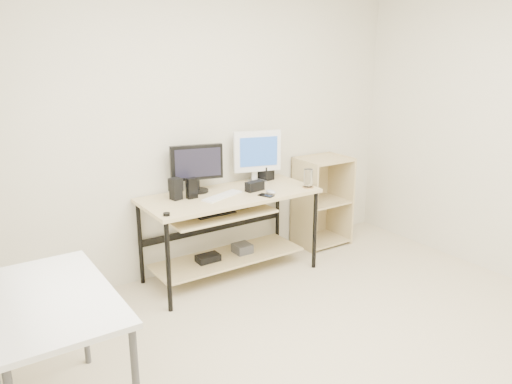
{
  "coord_description": "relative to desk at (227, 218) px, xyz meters",
  "views": [
    {
      "loc": [
        -2.06,
        -1.83,
        1.94
      ],
      "look_at": [
        0.03,
        1.3,
        0.85
      ],
      "focal_mm": 35.0,
      "sensor_mm": 36.0,
      "label": 1
    }
  ],
  "objects": [
    {
      "name": "shelf_unit",
      "position": [
        1.18,
        0.16,
        -0.09
      ],
      "size": [
        0.5,
        0.4,
        0.9
      ],
      "color": "#CBB67E",
      "rests_on": "ground"
    },
    {
      "name": "speaker_right",
      "position": [
        0.55,
        0.21,
        0.28
      ],
      "size": [
        0.13,
        0.13,
        0.13
      ],
      "primitive_type": "cube",
      "rotation": [
        0.0,
        0.0,
        0.18
      ],
      "color": "black",
      "rests_on": "desk"
    },
    {
      "name": "white_imac",
      "position": [
        0.44,
        0.19,
        0.48
      ],
      "size": [
        0.44,
        0.16,
        0.47
      ],
      "rotation": [
        0.0,
        0.0,
        -0.27
      ],
      "color": "silver",
      "rests_on": "desk"
    },
    {
      "name": "coaster",
      "position": [
        0.7,
        -0.22,
        0.21
      ],
      "size": [
        0.13,
        0.13,
        0.01
      ],
      "primitive_type": "cylinder",
      "rotation": [
        0.0,
        0.0,
        0.37
      ],
      "color": "#A97D4C",
      "rests_on": "desk"
    },
    {
      "name": "black_monitor",
      "position": [
        -0.18,
        0.19,
        0.45
      ],
      "size": [
        0.44,
        0.19,
        0.41
      ],
      "rotation": [
        0.0,
        0.0,
        -0.25
      ],
      "color": "black",
      "rests_on": "desk"
    },
    {
      "name": "side_table",
      "position": [
        -1.65,
        -1.06,
        0.13
      ],
      "size": [
        0.6,
        1.0,
        0.75
      ],
      "color": "white",
      "rests_on": "ground"
    },
    {
      "name": "center_speaker",
      "position": [
        0.25,
        -0.05,
        0.25
      ],
      "size": [
        0.18,
        0.1,
        0.08
      ],
      "primitive_type": "cube",
      "rotation": [
        0.0,
        0.0,
        0.13
      ],
      "color": "black",
      "rests_on": "desk"
    },
    {
      "name": "smartphone",
      "position": [
        0.24,
        -0.23,
        0.22
      ],
      "size": [
        0.11,
        0.14,
        0.01
      ],
      "primitive_type": "cube",
      "rotation": [
        0.0,
        0.0,
        0.4
      ],
      "color": "black",
      "rests_on": "desk"
    },
    {
      "name": "desk",
      "position": [
        0.0,
        0.0,
        0.0
      ],
      "size": [
        1.5,
        0.65,
        0.75
      ],
      "color": "#D2BD85",
      "rests_on": "ground"
    },
    {
      "name": "drinking_glass",
      "position": [
        0.7,
        -0.22,
        0.3
      ],
      "size": [
        0.1,
        0.1,
        0.16
      ],
      "primitive_type": "cylinder",
      "rotation": [
        0.0,
        0.0,
        0.37
      ],
      "color": "white",
      "rests_on": "coaster"
    },
    {
      "name": "volume_puck",
      "position": [
        -0.66,
        -0.24,
        0.22
      ],
      "size": [
        0.05,
        0.05,
        0.02
      ],
      "primitive_type": "cylinder",
      "rotation": [
        0.0,
        0.0,
        -0.07
      ],
      "color": "black",
      "rests_on": "desk"
    },
    {
      "name": "speaker_left",
      "position": [
        -0.42,
        0.09,
        0.3
      ],
      "size": [
        0.1,
        0.1,
        0.18
      ],
      "rotation": [
        0.0,
        0.0,
        0.19
      ],
      "color": "black",
      "rests_on": "desk"
    },
    {
      "name": "audio_controller",
      "position": [
        -0.3,
        0.05,
        0.3
      ],
      "size": [
        0.09,
        0.06,
        0.17
      ],
      "primitive_type": "cube",
      "rotation": [
        0.0,
        0.0,
        0.05
      ],
      "color": "black",
      "rests_on": "desk"
    },
    {
      "name": "room",
      "position": [
        -0.11,
        -1.62,
        0.78
      ],
      "size": [
        4.01,
        4.01,
        2.62
      ],
      "color": "beige",
      "rests_on": "ground"
    },
    {
      "name": "keyboard",
      "position": [
        -0.07,
        -0.05,
        0.22
      ],
      "size": [
        0.41,
        0.24,
        0.01
      ],
      "primitive_type": "cube",
      "rotation": [
        0.0,
        0.0,
        0.35
      ],
      "color": "white",
      "rests_on": "desk"
    },
    {
      "name": "mouse",
      "position": [
        0.31,
        -0.2,
        0.23
      ],
      "size": [
        0.08,
        0.11,
        0.03
      ],
      "primitive_type": "ellipsoid",
      "rotation": [
        0.0,
        0.0,
        0.23
      ],
      "color": "#BBBBC0",
      "rests_on": "desk"
    }
  ]
}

